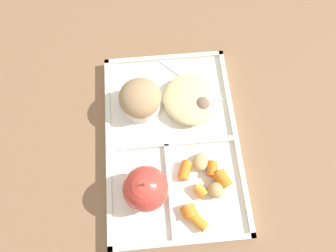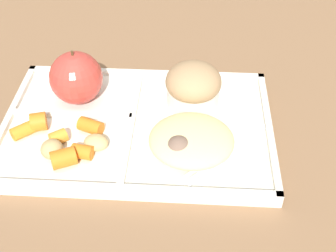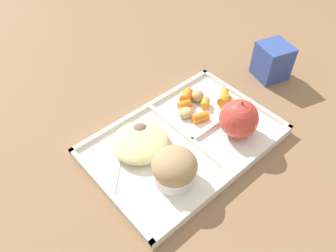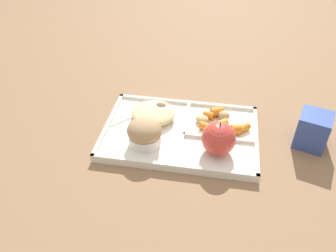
{
  "view_description": "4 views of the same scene",
  "coord_description": "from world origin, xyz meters",
  "px_view_note": "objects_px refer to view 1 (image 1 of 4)",
  "views": [
    {
      "loc": [
        -0.18,
        0.02,
        0.56
      ],
      "look_at": [
        0.01,
        0.01,
        0.06
      ],
      "focal_mm": 31.51,
      "sensor_mm": 36.0,
      "label": 1
    },
    {
      "loc": [
        0.07,
        -0.49,
        0.45
      ],
      "look_at": [
        0.05,
        -0.04,
        0.05
      ],
      "focal_mm": 49.34,
      "sensor_mm": 36.0,
      "label": 2
    },
    {
      "loc": [
        0.32,
        0.31,
        0.52
      ],
      "look_at": [
        0.03,
        -0.02,
        0.06
      ],
      "focal_mm": 35.51,
      "sensor_mm": 36.0,
      "label": 3
    },
    {
      "loc": [
        -0.08,
        0.65,
        0.57
      ],
      "look_at": [
        0.02,
        0.04,
        0.06
      ],
      "focal_mm": 36.52,
      "sensor_mm": 36.0,
      "label": 4
    }
  ],
  "objects_px": {
    "green_apple": "(146,189)",
    "plastic_fork": "(193,84)",
    "bran_muffin": "(140,100)",
    "lunch_tray": "(172,142)"
  },
  "relations": [
    {
      "from": "green_apple",
      "to": "plastic_fork",
      "type": "bearing_deg",
      "value": -27.36
    },
    {
      "from": "green_apple",
      "to": "bran_muffin",
      "type": "distance_m",
      "value": 0.17
    },
    {
      "from": "green_apple",
      "to": "lunch_tray",
      "type": "bearing_deg",
      "value": -30.27
    },
    {
      "from": "plastic_fork",
      "to": "bran_muffin",
      "type": "bearing_deg",
      "value": 110.72
    },
    {
      "from": "green_apple",
      "to": "plastic_fork",
      "type": "height_order",
      "value": "green_apple"
    },
    {
      "from": "lunch_tray",
      "to": "plastic_fork",
      "type": "height_order",
      "value": "lunch_tray"
    },
    {
      "from": "green_apple",
      "to": "plastic_fork",
      "type": "relative_size",
      "value": 0.68
    },
    {
      "from": "lunch_tray",
      "to": "bran_muffin",
      "type": "bearing_deg",
      "value": 34.89
    },
    {
      "from": "lunch_tray",
      "to": "plastic_fork",
      "type": "distance_m",
      "value": 0.13
    },
    {
      "from": "green_apple",
      "to": "bran_muffin",
      "type": "relative_size",
      "value": 1.04
    }
  ]
}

